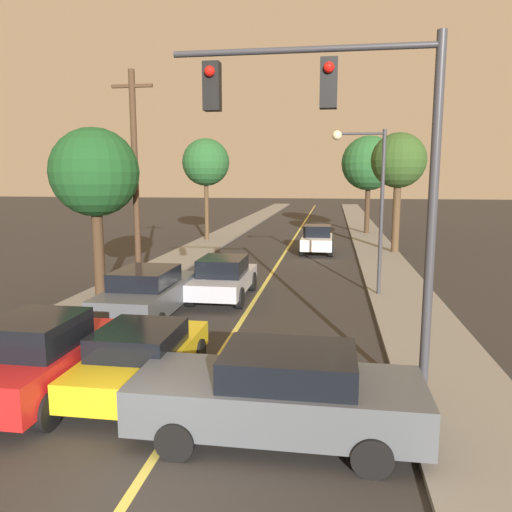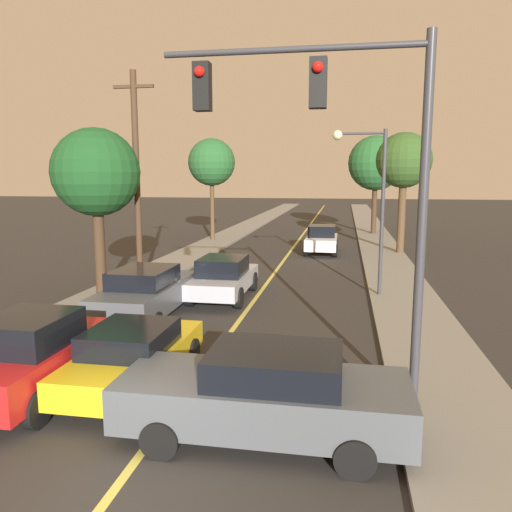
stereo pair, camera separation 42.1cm
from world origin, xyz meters
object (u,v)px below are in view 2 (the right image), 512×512
(car_outer_lane_second, at_px, (146,292))
(utility_pole_left, at_px, (137,178))
(car_near_lane_front, at_px, (134,355))
(tree_right_far, at_px, (404,162))
(car_near_lane_second, at_px, (224,277))
(car_far_oncoming, at_px, (322,239))
(car_outer_lane_front, at_px, (34,355))
(tree_left_far, at_px, (96,174))
(tree_left_near, at_px, (212,163))
(streetlamp_right, at_px, (369,187))
(tree_right_near, at_px, (376,163))
(car_crossing_right, at_px, (266,394))
(traffic_signal_mast, at_px, (341,146))

(car_outer_lane_second, xyz_separation_m, utility_pole_left, (-1.77, 3.68, 3.62))
(car_near_lane_front, xyz_separation_m, tree_right_far, (7.61, 20.37, 4.62))
(car_near_lane_second, distance_m, utility_pole_left, 5.19)
(utility_pole_left, relative_size, tree_right_far, 1.21)
(car_far_oncoming, bearing_deg, car_outer_lane_front, 76.62)
(car_near_lane_front, distance_m, tree_left_far, 9.63)
(car_far_oncoming, xyz_separation_m, tree_left_far, (-7.66, -12.35, 3.77))
(car_far_oncoming, bearing_deg, tree_left_near, -29.90)
(car_near_lane_second, relative_size, tree_left_near, 0.64)
(tree_left_far, bearing_deg, car_far_oncoming, 58.19)
(streetlamp_right, bearing_deg, car_outer_lane_second, -149.97)
(car_outer_lane_second, bearing_deg, tree_right_near, 71.42)
(streetlamp_right, distance_m, utility_pole_left, 8.84)
(car_far_oncoming, bearing_deg, car_outer_lane_second, 71.54)
(utility_pole_left, bearing_deg, tree_left_near, 94.34)
(car_crossing_right, relative_size, utility_pole_left, 0.59)
(car_outer_lane_second, bearing_deg, car_far_oncoming, 71.54)
(traffic_signal_mast, bearing_deg, car_far_oncoming, 93.42)
(traffic_signal_mast, height_order, tree_left_far, traffic_signal_mast)
(car_far_oncoming, relative_size, tree_left_far, 0.66)
(car_near_lane_second, height_order, car_outer_lane_second, car_outer_lane_second)
(car_near_lane_second, height_order, tree_right_near, tree_right_near)
(car_outer_lane_front, bearing_deg, traffic_signal_mast, 7.39)
(traffic_signal_mast, xyz_separation_m, tree_left_near, (-9.04, 24.33, 0.40))
(car_far_oncoming, bearing_deg, streetlamp_right, 101.45)
(car_crossing_right, bearing_deg, car_far_oncoming, 0.12)
(car_near_lane_second, bearing_deg, streetlamp_right, 12.72)
(traffic_signal_mast, relative_size, tree_left_far, 1.13)
(car_near_lane_front, xyz_separation_m, tree_left_far, (-4.60, 7.53, 3.87))
(traffic_signal_mast, bearing_deg, tree_right_near, 85.53)
(streetlamp_right, height_order, tree_left_far, tree_left_far)
(streetlamp_right, height_order, utility_pole_left, utility_pole_left)
(car_outer_lane_front, height_order, tree_right_near, tree_right_near)
(car_crossing_right, bearing_deg, tree_right_near, -6.26)
(car_near_lane_front, bearing_deg, car_near_lane_second, 90.00)
(car_outer_lane_front, distance_m, streetlamp_right, 12.65)
(car_outer_lane_front, height_order, utility_pole_left, utility_pole_left)
(car_near_lane_front, height_order, utility_pole_left, utility_pole_left)
(car_near_lane_front, bearing_deg, car_outer_lane_second, 109.56)
(car_crossing_right, xyz_separation_m, tree_right_far, (4.50, 21.98, 4.52))
(car_crossing_right, xyz_separation_m, utility_pole_left, (-6.72, 10.48, 3.62))
(car_outer_lane_front, relative_size, car_outer_lane_second, 0.82)
(car_near_lane_front, height_order, car_outer_lane_second, car_outer_lane_second)
(car_near_lane_front, xyz_separation_m, car_outer_lane_second, (-1.84, 5.19, 0.10))
(traffic_signal_mast, distance_m, utility_pole_left, 11.82)
(car_far_oncoming, height_order, tree_left_near, tree_left_near)
(car_crossing_right, distance_m, tree_left_near, 27.57)
(tree_left_far, bearing_deg, car_near_lane_front, -58.55)
(car_outer_lane_front, height_order, tree_right_far, tree_right_far)
(tree_left_far, bearing_deg, car_outer_lane_second, -40.28)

